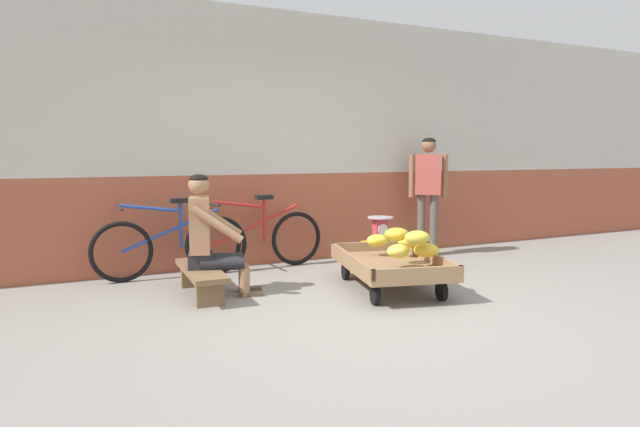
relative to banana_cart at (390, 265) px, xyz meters
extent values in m
plane|color=gray|center=(-0.59, -0.81, -0.24)|extent=(80.00, 80.00, 0.00)
cube|color=#A35138|center=(-0.59, 1.87, 0.30)|extent=(16.00, 0.30, 1.08)
cube|color=beige|center=(-0.59, 1.87, 1.81)|extent=(16.00, 0.30, 1.93)
cube|color=#8E6B47|center=(0.00, 0.00, -0.01)|extent=(1.15, 1.60, 0.05)
cube|color=#8E6B47|center=(-0.39, 0.09, 0.07)|extent=(0.37, 1.41, 0.10)
cube|color=#8E6B47|center=(0.39, -0.09, 0.07)|extent=(0.37, 1.41, 0.10)
cube|color=#8E6B47|center=(0.16, 0.68, 0.07)|extent=(0.83, 0.23, 0.10)
cube|color=#8E6B47|center=(-0.16, -0.68, 0.07)|extent=(0.83, 0.23, 0.10)
cylinder|color=black|center=(-0.19, 0.56, -0.15)|extent=(0.09, 0.19, 0.18)
cylinder|color=black|center=(0.42, 0.42, -0.15)|extent=(0.09, 0.19, 0.18)
cylinder|color=black|center=(-0.42, -0.42, -0.15)|extent=(0.09, 0.19, 0.18)
cylinder|color=black|center=(0.19, -0.56, -0.15)|extent=(0.09, 0.19, 0.18)
ellipsoid|color=gold|center=(0.35, 0.19, 0.18)|extent=(0.26, 0.20, 0.13)
ellipsoid|color=gold|center=(0.19, -0.32, 0.18)|extent=(0.30, 0.27, 0.13)
ellipsoid|color=yellow|center=(0.09, 0.39, 0.18)|extent=(0.25, 0.20, 0.13)
ellipsoid|color=yellow|center=(-0.07, -0.25, 0.18)|extent=(0.28, 0.23, 0.13)
ellipsoid|color=gold|center=(0.05, -0.37, 0.32)|extent=(0.28, 0.23, 0.13)
ellipsoid|color=gold|center=(0.01, -0.09, 0.32)|extent=(0.27, 0.23, 0.13)
cube|color=brown|center=(-1.73, 0.56, 0.00)|extent=(0.35, 1.11, 0.05)
cube|color=brown|center=(-1.71, 0.94, -0.13)|extent=(0.24, 0.09, 0.22)
cube|color=brown|center=(-1.75, 0.18, -0.13)|extent=(0.24, 0.09, 0.22)
cylinder|color=#9E704C|center=(-1.32, 0.54, -0.11)|extent=(0.10, 0.10, 0.27)
cube|color=#4C3D2D|center=(-1.26, 0.52, -0.22)|extent=(0.24, 0.15, 0.04)
cylinder|color=#232328|center=(-1.51, 0.59, 0.08)|extent=(0.42, 0.23, 0.13)
cylinder|color=#9E704C|center=(-1.37, 0.37, -0.11)|extent=(0.10, 0.10, 0.27)
cube|color=#4C3D2D|center=(-1.31, 0.35, -0.22)|extent=(0.24, 0.15, 0.04)
cylinder|color=#232328|center=(-1.56, 0.42, 0.08)|extent=(0.42, 0.23, 0.13)
cube|color=#232328|center=(-1.73, 0.56, 0.10)|extent=(0.29, 0.33, 0.14)
cube|color=#9E704C|center=(-1.73, 0.56, 0.43)|extent=(0.26, 0.36, 0.52)
cylinder|color=#9E704C|center=(-1.52, 0.71, 0.46)|extent=(0.47, 0.20, 0.36)
cylinder|color=#9E704C|center=(-1.63, 0.32, 0.46)|extent=(0.47, 0.20, 0.36)
sphere|color=#9E704C|center=(-1.73, 0.56, 0.80)|extent=(0.19, 0.19, 0.19)
ellipsoid|color=black|center=(-1.73, 0.56, 0.86)|extent=(0.17, 0.17, 0.09)
cube|color=gold|center=(0.50, 0.97, -0.09)|extent=(0.36, 0.28, 0.30)
cylinder|color=#28282D|center=(0.50, 0.97, 0.07)|extent=(0.20, 0.20, 0.03)
cube|color=#C6384C|center=(0.50, 0.97, 0.21)|extent=(0.16, 0.10, 0.24)
cylinder|color=white|center=(0.50, 0.92, 0.21)|extent=(0.13, 0.01, 0.13)
cylinder|color=#B2B5BA|center=(0.50, 0.97, 0.34)|extent=(0.30, 0.30, 0.01)
torus|color=black|center=(-2.33, 1.45, 0.08)|extent=(0.64, 0.06, 0.64)
torus|color=black|center=(-1.31, 1.43, 0.08)|extent=(0.64, 0.06, 0.64)
cylinder|color=#234299|center=(-1.82, 1.44, 0.28)|extent=(1.03, 0.05, 0.43)
cylinder|color=#234299|center=(-1.72, 1.44, 0.32)|extent=(0.04, 0.04, 0.48)
cylinder|color=#234299|center=(-2.03, 1.44, 0.52)|extent=(0.62, 0.05, 0.12)
cube|color=black|center=(-1.72, 1.44, 0.59)|extent=(0.20, 0.10, 0.05)
cylinder|color=black|center=(-2.33, 1.45, 0.54)|extent=(0.04, 0.48, 0.03)
torus|color=black|center=(-1.37, 1.45, 0.08)|extent=(0.64, 0.08, 0.64)
torus|color=black|center=(-0.35, 1.50, 0.08)|extent=(0.64, 0.08, 0.64)
cylinder|color=#AD231E|center=(-0.86, 1.47, 0.28)|extent=(1.03, 0.08, 0.43)
cylinder|color=#AD231E|center=(-0.76, 1.48, 0.32)|extent=(0.04, 0.04, 0.48)
cylinder|color=#AD231E|center=(-1.06, 1.46, 0.52)|extent=(0.62, 0.06, 0.12)
cube|color=black|center=(-0.76, 1.48, 0.59)|extent=(0.20, 0.11, 0.05)
cylinder|color=black|center=(-1.37, 1.45, 0.54)|extent=(0.05, 0.48, 0.03)
cylinder|color=brown|center=(1.50, 1.28, 0.16)|extent=(0.10, 0.10, 0.80)
cylinder|color=brown|center=(1.37, 1.38, 0.16)|extent=(0.10, 0.10, 0.80)
cube|color=#B24C42|center=(1.44, 1.33, 0.82)|extent=(0.38, 0.35, 0.52)
cylinder|color=brown|center=(1.60, 1.20, 0.80)|extent=(0.07, 0.07, 0.56)
cylinder|color=brown|center=(1.27, 1.46, 0.80)|extent=(0.07, 0.07, 0.56)
sphere|color=brown|center=(1.44, 1.33, 1.19)|extent=(0.19, 0.19, 0.19)
ellipsoid|color=black|center=(1.44, 1.33, 1.25)|extent=(0.17, 0.17, 0.09)
camera|label=1|loc=(-2.94, -4.49, 1.09)|focal=31.06mm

